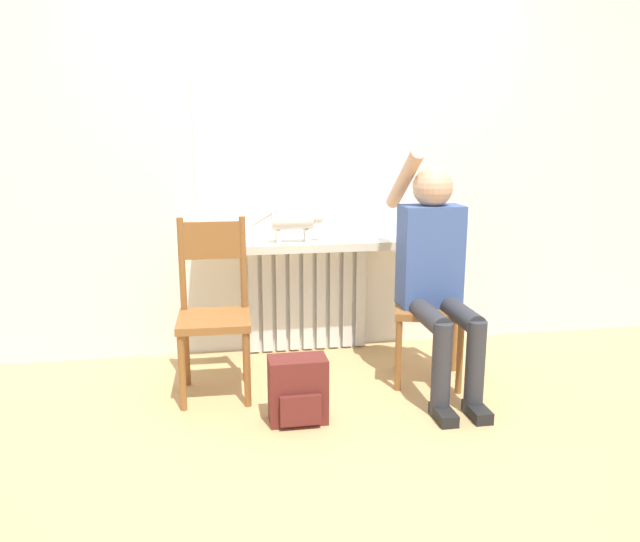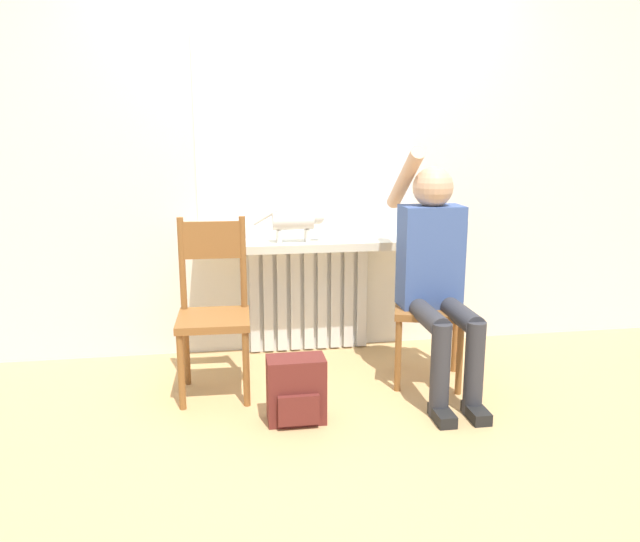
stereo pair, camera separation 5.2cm
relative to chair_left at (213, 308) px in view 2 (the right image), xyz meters
The scene contains 10 objects.
ground_plane 0.95m from the chair_left, 42.62° to the right, with size 12.00×12.00×0.00m, color tan.
wall_with_window 1.25m from the chair_left, 48.21° to the left, with size 7.00×0.06×2.70m.
radiator 0.86m from the chair_left, 44.70° to the left, with size 0.79×0.08×0.71m.
windowsill 0.81m from the chair_left, 38.35° to the left, with size 1.43×0.34×0.05m.
window_glass 1.25m from the chair_left, 46.69° to the left, with size 1.37×0.01×1.22m.
chair_left is the anchor object (origin of this frame).
chair_right 1.22m from the chair_left, ahead, with size 0.48×0.48×0.96m.
person 1.23m from the chair_left, ahead, with size 0.36×1.02×1.35m.
cat 0.77m from the chair_left, 39.43° to the left, with size 0.44×0.11×0.22m.
backpack 0.67m from the chair_left, 47.85° to the right, with size 0.29×0.19×0.33m.
Camera 2 is at (-0.55, -2.75, 1.43)m, focal length 35.00 mm.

